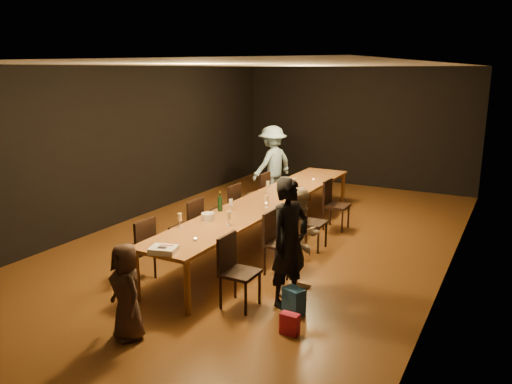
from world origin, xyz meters
The scene contains 30 objects.
ground centered at (0.00, 0.00, 0.00)m, with size 10.00×10.00×0.00m, color #4B2812.
room_shell centered at (0.00, 0.00, 2.08)m, with size 6.04×10.04×3.02m.
table centered at (0.00, 0.00, 0.70)m, with size 0.90×6.00×0.75m.
chair_right_0 centered at (0.85, -2.40, 0.47)m, with size 0.42×0.42×0.93m, color black, non-canonical shape.
chair_right_1 centered at (0.85, -1.20, 0.47)m, with size 0.42×0.42×0.93m, color black, non-canonical shape.
chair_right_2 centered at (0.85, 0.00, 0.47)m, with size 0.42×0.42×0.93m, color black, non-canonical shape.
chair_right_3 centered at (0.85, 1.20, 0.47)m, with size 0.42×0.42×0.93m, color black, non-canonical shape.
chair_left_0 centered at (-0.85, -2.40, 0.47)m, with size 0.42×0.42×0.93m, color black, non-canonical shape.
chair_left_1 centered at (-0.85, -1.20, 0.47)m, with size 0.42×0.42×0.93m, color black, non-canonical shape.
chair_left_2 centered at (-0.85, 0.00, 0.47)m, with size 0.42×0.42×0.93m, color black, non-canonical shape.
chair_left_3 centered at (-0.85, 1.20, 0.47)m, with size 0.42×0.42×0.93m, color black, non-canonical shape.
woman_birthday centered at (1.35, -2.03, 0.83)m, with size 0.60×0.39×1.65m, color black.
woman_tan centered at (1.33, -1.64, 0.72)m, with size 0.70×0.55×1.45m, color beige.
man_blue centered at (-1.15, 2.51, 0.85)m, with size 1.10×0.63×1.71m, color #94C4E4.
child centered at (0.11, -3.63, 0.55)m, with size 0.54×0.35×1.10m, color #402D24.
gift_bag_red centered at (1.69, -2.73, 0.13)m, with size 0.21×0.12×0.25m, color #BB1C3C.
gift_bag_blue centered at (1.52, -2.25, 0.16)m, with size 0.26×0.17×0.33m, color #24579D.
birthday_cake centered at (0.06, -2.90, 0.79)m, with size 0.38×0.34×0.08m.
plate_stack centered at (-0.21, -1.52, 0.80)m, with size 0.20×0.20×0.11m, color silver.
champagne_bottle centered at (-0.32, -1.01, 0.92)m, with size 0.08×0.08×0.33m, color black, non-canonical shape.
ice_bucket centered at (-0.03, 0.80, 0.86)m, with size 0.21×0.21×0.23m, color #B9B8BD.
wineglass_0 centered at (-0.37, -1.99, 0.85)m, with size 0.06×0.06×0.21m, color beige, non-canonical shape.
wineglass_1 centered at (0.19, -1.58, 0.85)m, with size 0.06×0.06×0.21m, color beige, non-canonical shape.
wineglass_2 centered at (-0.14, -0.97, 0.85)m, with size 0.06×0.06×0.21m, color silver, non-canonical shape.
wineglass_3 centered at (0.24, -0.48, 0.85)m, with size 0.06×0.06×0.21m, color beige, non-canonical shape.
wineglass_4 centered at (-0.22, 0.45, 0.85)m, with size 0.06×0.06×0.21m, color silver, non-canonical shape.
wineglass_5 centered at (0.12, 0.89, 0.85)m, with size 0.06×0.06×0.21m, color silver, non-canonical shape.
tealight_near centered at (0.15, -2.35, 0.77)m, with size 0.05×0.05×0.03m, color #B2B7B2.
tealight_mid centered at (0.15, -0.33, 0.77)m, with size 0.05×0.05×0.03m, color #B2B7B2.
tealight_far centered at (0.15, 1.76, 0.77)m, with size 0.05×0.05×0.03m, color #B2B7B2.
Camera 1 is at (3.78, -7.42, 2.93)m, focal length 35.00 mm.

